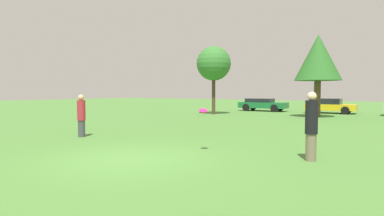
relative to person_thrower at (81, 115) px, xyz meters
name	(u,v)px	position (x,y,z in m)	size (l,w,h in m)	color
ground_plane	(130,159)	(4.75, -2.04, -0.89)	(120.00, 120.00, 0.00)	#477A33
person_thrower	(81,115)	(0.00, 0.00, 0.00)	(0.33, 0.33, 1.73)	#3F3F47
person_catcher	(311,126)	(8.96, 0.48, 0.06)	(0.33, 0.33, 1.86)	#726651
frisbee	(203,111)	(5.87, -0.03, 0.39)	(0.28, 0.25, 0.17)	#F21E72
tree_0	(214,64)	(-1.97, 14.24, 3.18)	(2.75, 2.75, 5.47)	#473323
tree_1	(318,58)	(5.67, 15.88, 3.34)	(3.27, 3.27, 5.91)	brown
parked_car_green	(262,104)	(-0.34, 20.63, -0.24)	(4.43, 2.01, 1.18)	#196633
parked_car_yellow	(330,106)	(5.60, 20.83, -0.23)	(3.99, 2.16, 1.25)	gold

